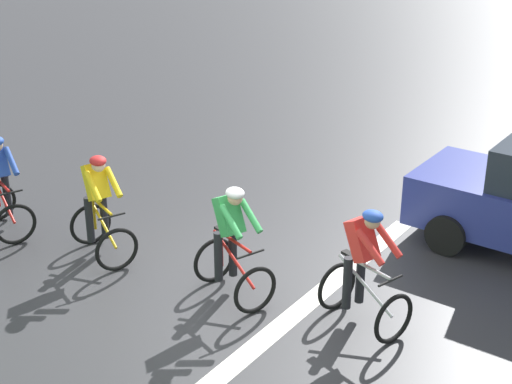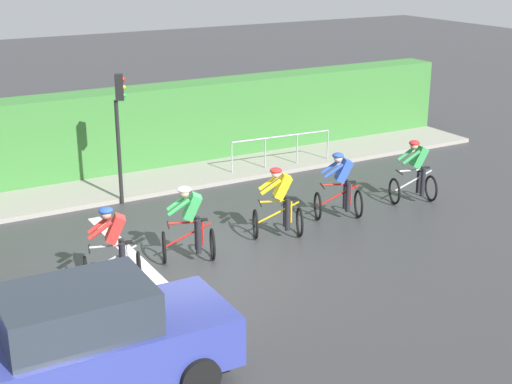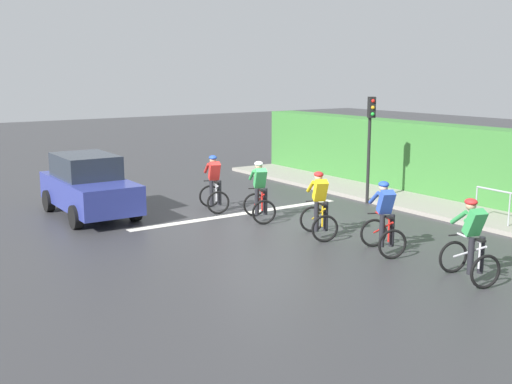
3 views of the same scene
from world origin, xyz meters
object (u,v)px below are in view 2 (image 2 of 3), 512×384
Objects in this scene: cyclist_lead at (416,173)px; cyclist_trailing at (113,249)px; traffic_light_near_crossing at (119,119)px; cyclist_second at (340,187)px; car_navy at (92,341)px; cyclist_fourth at (190,225)px; pedestrian_railing_kerbside at (281,144)px; cyclist_mid at (280,204)px.

cyclist_lead is 8.44m from cyclist_trailing.
traffic_light_near_crossing reaches higher than cyclist_trailing.
cyclist_second is 8.62m from car_navy.
cyclist_fourth is 0.51× the size of pedestrian_railing_kerbside.
cyclist_second and cyclist_trailing have the same top height.
cyclist_second is at bearing 98.50° from cyclist_trailing.
cyclist_fourth is at bearing -0.61° from traffic_light_near_crossing.
cyclist_second is at bearing 49.15° from traffic_light_near_crossing.
pedestrian_railing_kerbside is at bearing -160.89° from cyclist_lead.
cyclist_second is 0.50× the size of traffic_light_near_crossing.
car_navy is at bearing -41.74° from cyclist_fourth.
cyclist_fourth is at bearing -85.11° from cyclist_mid.
cyclist_lead is 1.00× the size of cyclist_mid.
cyclist_trailing is at bearing -77.62° from cyclist_fourth.
cyclist_lead is 2.35m from cyclist_second.
cyclist_lead and cyclist_second have the same top height.
pedestrian_railing_kerbside is (-4.19, -1.45, -0.02)m from cyclist_lead.
cyclist_mid is 1.00× the size of cyclist_fourth.
car_navy is at bearing -60.85° from cyclist_second.
cyclist_lead is 1.00× the size of cyclist_fourth.
cyclist_fourth is at bearing -83.18° from cyclist_second.
traffic_light_near_crossing reaches higher than cyclist_lead.
cyclist_trailing is (0.60, -4.13, 0.00)m from cyclist_mid.
cyclist_lead is 1.00× the size of cyclist_trailing.
cyclist_trailing is at bearing 155.69° from car_navy.
cyclist_lead is 1.00× the size of cyclist_second.
cyclist_lead is 4.44m from pedestrian_railing_kerbside.
cyclist_mid is at bearing 30.09° from traffic_light_near_crossing.
cyclist_lead is 4.28m from cyclist_mid.
cyclist_second is 1.00× the size of cyclist_mid.
cyclist_mid is 2.33m from cyclist_fourth.
cyclist_mid is 6.83m from car_navy.
cyclist_fourth reaches higher than pedestrian_railing_kerbside.
cyclist_trailing is 0.40× the size of car_navy.
cyclist_lead is 6.61m from cyclist_fourth.
traffic_light_near_crossing is at bearing -83.74° from pedestrian_railing_kerbside.
traffic_light_near_crossing is at bearing 156.89° from car_navy.
car_navy reaches higher than cyclist_trailing.
cyclist_fourth is at bearing -47.61° from pedestrian_railing_kerbside.
pedestrian_railing_kerbside is (-4.18, 0.90, -0.02)m from cyclist_second.
cyclist_fourth is at bearing 138.26° from car_navy.
cyclist_fourth is (0.50, -6.59, 0.00)m from cyclist_lead.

